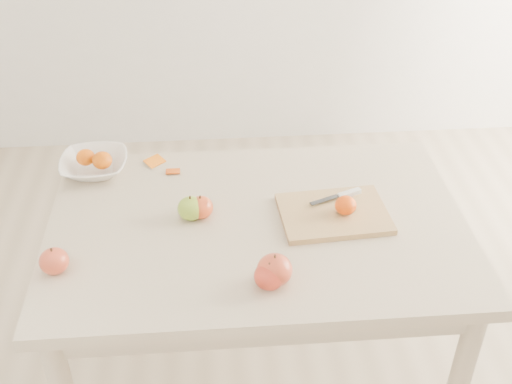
{
  "coord_description": "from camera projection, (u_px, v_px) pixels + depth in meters",
  "views": [
    {
      "loc": [
        -0.12,
        -1.45,
        1.88
      ],
      "look_at": [
        0.0,
        0.05,
        0.82
      ],
      "focal_mm": 45.0,
      "sensor_mm": 36.0,
      "label": 1
    }
  ],
  "objects": [
    {
      "name": "apple_red_b",
      "position": [
        201.0,
        207.0,
        1.84
      ],
      "size": [
        0.07,
        0.07,
        0.07
      ],
      "primitive_type": "ellipsoid",
      "color": "maroon",
      "rests_on": "table"
    },
    {
      "name": "orange_peel_b",
      "position": [
        173.0,
        172.0,
        2.05
      ],
      "size": [
        0.05,
        0.04,
        0.01
      ],
      "primitive_type": "cube",
      "rotation": [
        -0.14,
        0.0,
        0.01
      ],
      "color": "#C4490D",
      "rests_on": "table"
    },
    {
      "name": "apple_green",
      "position": [
        191.0,
        208.0,
        1.84
      ],
      "size": [
        0.08,
        0.08,
        0.07
      ],
      "primitive_type": "ellipsoid",
      "color": "#548516",
      "rests_on": "table"
    },
    {
      "name": "orange_peel_a",
      "position": [
        155.0,
        162.0,
        2.1
      ],
      "size": [
        0.07,
        0.07,
        0.01
      ],
      "primitive_type": "cube",
      "rotation": [
        0.21,
        0.0,
        0.72
      ],
      "color": "orange",
      "rests_on": "table"
    },
    {
      "name": "bowl_tangerine_far",
      "position": [
        102.0,
        160.0,
        2.01
      ],
      "size": [
        0.06,
        0.06,
        0.06
      ],
      "primitive_type": "ellipsoid",
      "color": "#CA5A07",
      "rests_on": "fruit_bowl"
    },
    {
      "name": "apple_red_d",
      "position": [
        54.0,
        261.0,
        1.65
      ],
      "size": [
        0.08,
        0.08,
        0.07
      ],
      "primitive_type": "ellipsoid",
      "color": "maroon",
      "rests_on": "table"
    },
    {
      "name": "board_tangerine",
      "position": [
        346.0,
        205.0,
        1.83
      ],
      "size": [
        0.06,
        0.06,
        0.05
      ],
      "primitive_type": "ellipsoid",
      "color": "#CE4E07",
      "rests_on": "cutting_board"
    },
    {
      "name": "apple_red_e",
      "position": [
        269.0,
        276.0,
        1.6
      ],
      "size": [
        0.08,
        0.08,
        0.07
      ],
      "primitive_type": "ellipsoid",
      "color": "#9B0F0E",
      "rests_on": "table"
    },
    {
      "name": "table",
      "position": [
        257.0,
        248.0,
        1.9
      ],
      "size": [
        1.2,
        0.8,
        0.75
      ],
      "color": "beige",
      "rests_on": "ground"
    },
    {
      "name": "apple_red_c",
      "position": [
        275.0,
        270.0,
        1.61
      ],
      "size": [
        0.09,
        0.09,
        0.08
      ],
      "primitive_type": "ellipsoid",
      "color": "maroon",
      "rests_on": "table"
    },
    {
      "name": "fruit_bowl",
      "position": [
        94.0,
        165.0,
        2.04
      ],
      "size": [
        0.21,
        0.21,
        0.05
      ],
      "primitive_type": "imported",
      "color": "white",
      "rests_on": "table"
    },
    {
      "name": "bowl_tangerine_near",
      "position": [
        86.0,
        157.0,
        2.03
      ],
      "size": [
        0.06,
        0.06,
        0.05
      ],
      "primitive_type": "ellipsoid",
      "color": "orange",
      "rests_on": "fruit_bowl"
    },
    {
      "name": "paring_knife",
      "position": [
        345.0,
        194.0,
        1.91
      ],
      "size": [
        0.17,
        0.07,
        0.01
      ],
      "color": "silver",
      "rests_on": "cutting_board"
    },
    {
      "name": "cutting_board",
      "position": [
        334.0,
        214.0,
        1.86
      ],
      "size": [
        0.32,
        0.25,
        0.02
      ],
      "primitive_type": "cube",
      "rotation": [
        0.0,
        0.0,
        0.07
      ],
      "color": "tan",
      "rests_on": "table"
    }
  ]
}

